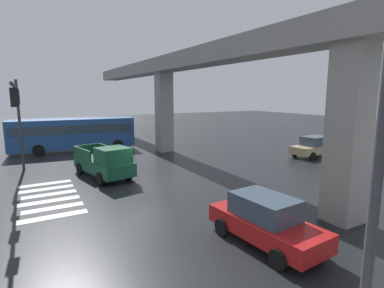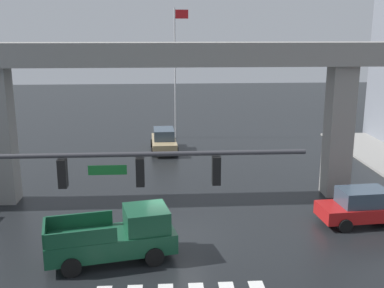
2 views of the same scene
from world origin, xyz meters
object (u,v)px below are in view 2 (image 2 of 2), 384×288
at_px(sedan_tan, 164,140).
at_px(flagpole, 176,65).
at_px(pickup_truck, 118,236).
at_px(traffic_signal_mast, 58,187).
at_px(sedan_red, 364,206).

bearing_deg(sedan_tan, flagpole, 76.14).
bearing_deg(pickup_truck, flagpole, 82.00).
relative_size(pickup_truck, traffic_signal_mast, 0.49).
relative_size(pickup_truck, sedan_tan, 1.23).
distance_m(sedan_red, traffic_signal_mast, 15.02).
relative_size(sedan_tan, traffic_signal_mast, 0.40).
xyz_separation_m(sedan_tan, sedan_red, (9.41, -14.18, 0.00)).
bearing_deg(pickup_truck, sedan_tan, 83.57).
bearing_deg(traffic_signal_mast, flagpole, 80.86).
xyz_separation_m(traffic_signal_mast, flagpole, (4.19, 26.07, 1.49)).
bearing_deg(traffic_signal_mast, pickup_truck, 75.56).
xyz_separation_m(sedan_tan, flagpole, (1.10, 4.48, 5.30)).
height_order(sedan_tan, flagpole, flagpole).
distance_m(pickup_truck, traffic_signal_mast, 5.95).
distance_m(sedan_tan, traffic_signal_mast, 22.14).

